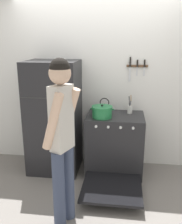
% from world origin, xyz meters
% --- Properties ---
extents(ground_plane, '(14.00, 14.00, 0.00)m').
position_xyz_m(ground_plane, '(0.00, 0.00, 0.00)').
color(ground_plane, slate).
extents(wall_back, '(10.00, 0.06, 2.55)m').
position_xyz_m(wall_back, '(0.00, 0.03, 1.27)').
color(wall_back, silver).
rests_on(wall_back, ground_plane).
extents(refrigerator, '(0.74, 0.68, 1.66)m').
position_xyz_m(refrigerator, '(-0.61, -0.33, 0.83)').
color(refrigerator, black).
rests_on(refrigerator, ground_plane).
extents(stove_range, '(0.82, 1.32, 0.89)m').
position_xyz_m(stove_range, '(0.30, -0.35, 0.44)').
color(stove_range, '#232326').
rests_on(stove_range, ground_plane).
extents(dutch_oven_pot, '(0.33, 0.29, 0.19)m').
position_xyz_m(dutch_oven_pot, '(0.12, -0.43, 0.97)').
color(dutch_oven_pot, '#237A42').
rests_on(dutch_oven_pot, stove_range).
extents(tea_kettle, '(0.23, 0.18, 0.22)m').
position_xyz_m(tea_kettle, '(0.13, -0.18, 0.95)').
color(tea_kettle, silver).
rests_on(tea_kettle, stove_range).
extents(utensil_jar, '(0.07, 0.08, 0.28)m').
position_xyz_m(utensil_jar, '(0.50, -0.18, 0.96)').
color(utensil_jar, silver).
rests_on(utensil_jar, stove_range).
extents(person, '(0.38, 0.43, 1.78)m').
position_xyz_m(person, '(-0.19, -1.50, 1.02)').
color(person, '#38425B').
rests_on(person, ground_plane).
extents(wall_knife_strip, '(0.31, 0.03, 0.36)m').
position_xyz_m(wall_knife_strip, '(0.58, -0.02, 1.57)').
color(wall_knife_strip, brown).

